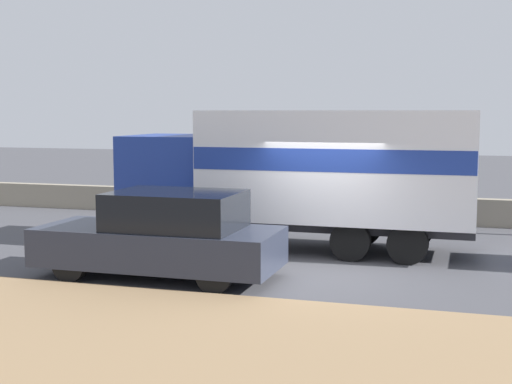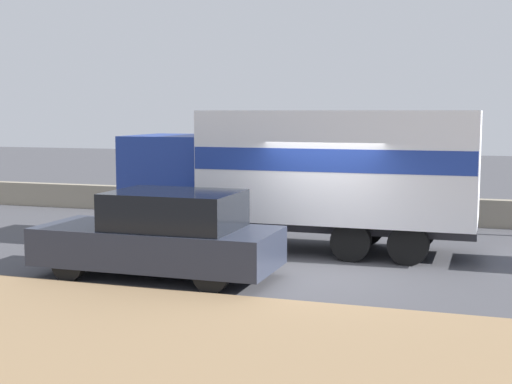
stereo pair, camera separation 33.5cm
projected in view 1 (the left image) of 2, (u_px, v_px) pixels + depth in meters
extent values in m
plane|color=#47474C|center=(311.00, 273.00, 13.89)|extent=(80.00, 80.00, 0.00)
cube|color=#937551|center=(217.00, 365.00, 8.76)|extent=(60.00, 6.43, 0.04)
cube|color=gray|center=(363.00, 208.00, 20.39)|extent=(60.00, 0.35, 0.76)
cube|color=navy|center=(174.00, 181.00, 17.05)|extent=(2.01, 2.26, 2.19)
cube|color=black|center=(137.00, 162.00, 17.28)|extent=(0.06, 1.92, 0.96)
cube|color=#2D2D33|center=(338.00, 223.00, 16.00)|extent=(5.93, 1.41, 0.25)
cube|color=white|center=(339.00, 165.00, 15.85)|extent=(5.93, 2.57, 2.40)
cube|color=navy|center=(339.00, 157.00, 15.83)|extent=(5.90, 2.59, 0.48)
cylinder|color=black|center=(158.00, 231.00, 16.25)|extent=(0.84, 0.28, 0.84)
cylinder|color=black|center=(190.00, 219.00, 18.08)|extent=(0.84, 0.28, 0.84)
cylinder|color=black|center=(408.00, 244.00, 14.63)|extent=(0.84, 0.28, 0.84)
cylinder|color=black|center=(415.00, 229.00, 16.46)|extent=(0.84, 0.28, 0.84)
cylinder|color=black|center=(350.00, 241.00, 14.98)|extent=(0.84, 0.28, 0.84)
cylinder|color=black|center=(364.00, 227.00, 16.81)|extent=(0.84, 0.28, 0.84)
cube|color=#282D3D|center=(159.00, 246.00, 13.45)|extent=(4.58, 1.87, 0.71)
cube|color=black|center=(176.00, 210.00, 13.26)|extent=(2.38, 1.72, 0.69)
cylinder|color=black|center=(70.00, 265.00, 13.11)|extent=(0.65, 0.20, 0.65)
cylinder|color=black|center=(112.00, 249.00, 14.66)|extent=(0.65, 0.20, 0.65)
cylinder|color=black|center=(214.00, 275.00, 12.29)|extent=(0.65, 0.20, 0.65)
cylinder|color=black|center=(243.00, 257.00, 13.84)|extent=(0.65, 0.20, 0.65)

